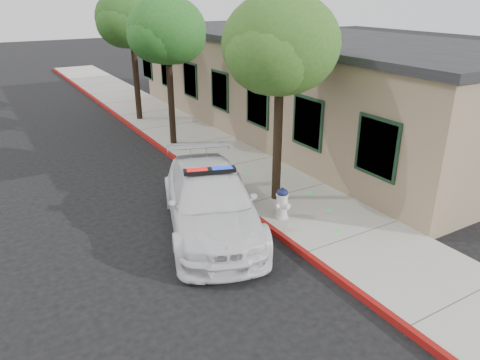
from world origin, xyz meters
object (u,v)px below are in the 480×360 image
police_car (211,201)px  fire_hydrant (282,203)px  clapboard_building (299,83)px  street_tree_near (281,49)px  street_tree_mid (167,34)px  street_tree_far (132,21)px

police_car → fire_hydrant: (1.82, -0.68, -0.21)m
clapboard_building → street_tree_near: (-5.47, -6.10, 2.34)m
street_tree_near → street_tree_mid: street_tree_near is taller
street_tree_near → street_tree_mid: (-0.50, 6.62, -0.05)m
fire_hydrant → clapboard_building: bearing=37.7°
street_tree_near → street_tree_far: bearing=92.0°
fire_hydrant → street_tree_near: bearing=49.6°
street_tree_mid → street_tree_far: street_tree_far is taller
clapboard_building → police_car: size_ratio=3.51×
police_car → street_tree_far: size_ratio=0.99×
clapboard_building → street_tree_near: bearing=-131.9°
fire_hydrant → street_tree_mid: (0.10, 7.75, 3.83)m
fire_hydrant → street_tree_near: (0.60, 1.12, 3.88)m
fire_hydrant → street_tree_near: 4.08m
police_car → clapboard_building: bearing=58.7°
street_tree_far → clapboard_building: bearing=-39.9°
police_car → street_tree_mid: bearing=93.9°
clapboard_building → street_tree_far: street_tree_far is taller
clapboard_building → street_tree_mid: street_tree_mid is taller
street_tree_near → street_tree_mid: 6.64m
street_tree_mid → fire_hydrant: bearing=-90.7°
street_tree_mid → street_tree_far: bearing=88.5°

